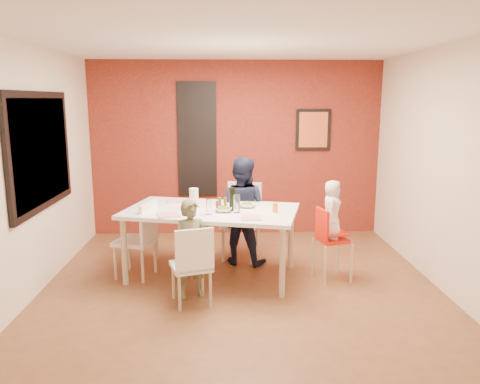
{
  "coord_description": "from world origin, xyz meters",
  "views": [
    {
      "loc": [
        -0.18,
        -5.04,
        2.11
      ],
      "look_at": [
        0.0,
        0.3,
        1.05
      ],
      "focal_mm": 35.0,
      "sensor_mm": 36.0,
      "label": 1
    }
  ],
  "objects_px": {
    "chair_far": "(242,216)",
    "chair_left": "(141,235)",
    "high_chair": "(329,237)",
    "wine_bottle": "(232,199)",
    "child_far": "(241,211)",
    "child_near": "(192,249)",
    "dining_table": "(211,215)",
    "toddler": "(332,209)",
    "chair_near": "(193,262)",
    "paper_towel_roll": "(194,198)"
  },
  "relations": [
    {
      "from": "chair_far",
      "to": "high_chair",
      "type": "xyz_separation_m",
      "value": [
        0.99,
        -0.88,
        -0.04
      ]
    },
    {
      "from": "toddler",
      "to": "chair_left",
      "type": "bearing_deg",
      "value": 102.98
    },
    {
      "from": "child_near",
      "to": "wine_bottle",
      "type": "relative_size",
      "value": 3.96
    },
    {
      "from": "dining_table",
      "to": "paper_towel_roll",
      "type": "height_order",
      "value": "paper_towel_roll"
    },
    {
      "from": "high_chair",
      "to": "dining_table",
      "type": "bearing_deg",
      "value": 68.76
    },
    {
      "from": "child_near",
      "to": "toddler",
      "type": "distance_m",
      "value": 1.69
    },
    {
      "from": "chair_left",
      "to": "toddler",
      "type": "bearing_deg",
      "value": 102.41
    },
    {
      "from": "chair_near",
      "to": "chair_left",
      "type": "relative_size",
      "value": 0.92
    },
    {
      "from": "chair_far",
      "to": "child_far",
      "type": "distance_m",
      "value": 0.28
    },
    {
      "from": "chair_near",
      "to": "child_near",
      "type": "height_order",
      "value": "child_near"
    },
    {
      "from": "chair_near",
      "to": "paper_towel_roll",
      "type": "distance_m",
      "value": 1.01
    },
    {
      "from": "chair_far",
      "to": "chair_left",
      "type": "relative_size",
      "value": 1.09
    },
    {
      "from": "dining_table",
      "to": "high_chair",
      "type": "relative_size",
      "value": 2.53
    },
    {
      "from": "toddler",
      "to": "child_far",
      "type": "bearing_deg",
      "value": 75.95
    },
    {
      "from": "chair_far",
      "to": "toddler",
      "type": "height_order",
      "value": "toddler"
    },
    {
      "from": "child_near",
      "to": "toddler",
      "type": "bearing_deg",
      "value": -4.5
    },
    {
      "from": "child_far",
      "to": "paper_towel_roll",
      "type": "relative_size",
      "value": 5.78
    },
    {
      "from": "chair_left",
      "to": "child_far",
      "type": "height_order",
      "value": "child_far"
    },
    {
      "from": "chair_near",
      "to": "child_far",
      "type": "relative_size",
      "value": 0.61
    },
    {
      "from": "chair_near",
      "to": "child_near",
      "type": "bearing_deg",
      "value": -101.7
    },
    {
      "from": "child_far",
      "to": "dining_table",
      "type": "bearing_deg",
      "value": 70.44
    },
    {
      "from": "chair_far",
      "to": "high_chair",
      "type": "height_order",
      "value": "chair_far"
    },
    {
      "from": "high_chair",
      "to": "wine_bottle",
      "type": "relative_size",
      "value": 3.2
    },
    {
      "from": "dining_table",
      "to": "chair_near",
      "type": "xyz_separation_m",
      "value": [
        -0.17,
        -0.83,
        -0.28
      ]
    },
    {
      "from": "chair_left",
      "to": "child_far",
      "type": "relative_size",
      "value": 0.66
    },
    {
      "from": "chair_left",
      "to": "wine_bottle",
      "type": "distance_m",
      "value": 1.18
    },
    {
      "from": "dining_table",
      "to": "chair_far",
      "type": "distance_m",
      "value": 0.84
    },
    {
      "from": "child_near",
      "to": "toddler",
      "type": "xyz_separation_m",
      "value": [
        1.6,
        0.45,
        0.32
      ]
    },
    {
      "from": "high_chair",
      "to": "chair_left",
      "type": "bearing_deg",
      "value": 71.25
    },
    {
      "from": "chair_near",
      "to": "toddler",
      "type": "height_order",
      "value": "toddler"
    },
    {
      "from": "chair_near",
      "to": "chair_far",
      "type": "xyz_separation_m",
      "value": [
        0.57,
        1.55,
        0.09
      ]
    },
    {
      "from": "toddler",
      "to": "dining_table",
      "type": "bearing_deg",
      "value": 100.69
    },
    {
      "from": "dining_table",
      "to": "high_chair",
      "type": "distance_m",
      "value": 1.42
    },
    {
      "from": "chair_near",
      "to": "high_chair",
      "type": "bearing_deg",
      "value": -174.02
    },
    {
      "from": "chair_left",
      "to": "child_near",
      "type": "xyz_separation_m",
      "value": [
        0.65,
        -0.6,
        0.02
      ]
    },
    {
      "from": "dining_table",
      "to": "child_far",
      "type": "xyz_separation_m",
      "value": [
        0.37,
        0.47,
        -0.06
      ]
    },
    {
      "from": "chair_far",
      "to": "chair_left",
      "type": "bearing_deg",
      "value": -133.8
    },
    {
      "from": "chair_near",
      "to": "child_far",
      "type": "bearing_deg",
      "value": -129.98
    },
    {
      "from": "dining_table",
      "to": "toddler",
      "type": "bearing_deg",
      "value": -6.28
    },
    {
      "from": "chair_near",
      "to": "toddler",
      "type": "bearing_deg",
      "value": -173.96
    },
    {
      "from": "toddler",
      "to": "wine_bottle",
      "type": "xyz_separation_m",
      "value": [
        -1.16,
        0.09,
        0.11
      ]
    },
    {
      "from": "toddler",
      "to": "paper_towel_roll",
      "type": "bearing_deg",
      "value": 99.63
    },
    {
      "from": "dining_table",
      "to": "chair_far",
      "type": "bearing_deg",
      "value": 60.68
    },
    {
      "from": "dining_table",
      "to": "child_near",
      "type": "bearing_deg",
      "value": -107.78
    },
    {
      "from": "chair_near",
      "to": "chair_far",
      "type": "bearing_deg",
      "value": -127.49
    },
    {
      "from": "wine_bottle",
      "to": "toddler",
      "type": "bearing_deg",
      "value": -4.67
    },
    {
      "from": "high_chair",
      "to": "wine_bottle",
      "type": "bearing_deg",
      "value": 70.29
    },
    {
      "from": "dining_table",
      "to": "toddler",
      "type": "xyz_separation_m",
      "value": [
        1.41,
        -0.15,
        0.1
      ]
    },
    {
      "from": "chair_far",
      "to": "toddler",
      "type": "bearing_deg",
      "value": -24.33
    },
    {
      "from": "dining_table",
      "to": "chair_near",
      "type": "height_order",
      "value": "chair_near"
    }
  ]
}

